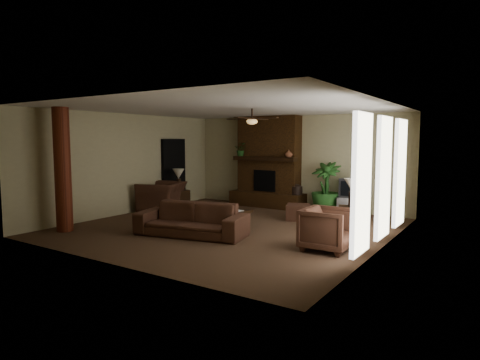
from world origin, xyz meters
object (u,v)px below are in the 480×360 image
Objects in this scene: coffee_table at (224,212)px; side_table_left at (179,199)px; armchair_left at (162,192)px; floor_plant at (325,199)px; tv_stand at (352,206)px; ottoman at (298,212)px; side_table_right at (349,218)px; lamp_right at (352,187)px; lamp_left at (179,175)px; armchair_right at (328,227)px; sofa at (191,214)px; log_column at (63,170)px; floor_vase at (297,195)px.

side_table_left is (-2.76, 1.51, -0.10)m from coffee_table.
floor_plant is at bearing 97.28° from armchair_left.
side_table_left is at bearing 152.96° from armchair_left.
ottoman is at bearing -145.58° from tv_stand.
side_table_right is (2.60, 1.34, -0.10)m from coffee_table.
side_table_left is at bearing 178.44° from tv_stand.
side_table_left is 0.85× the size of lamp_right.
armchair_left reaches higher than floor_plant.
lamp_left is (-4.07, -1.61, 0.59)m from floor_plant.
floor_plant is 2.23× the size of lamp_right.
coffee_table reaches higher than ottoman.
armchair_right reaches higher than side_table_right.
coffee_table is at bearing -152.65° from side_table_right.
sofa is 2.69× the size of armchair_right.
log_column is at bearing -90.75° from side_table_left.
floor_plant is (0.23, 1.29, 0.21)m from ottoman.
armchair_right is at bearing -67.88° from floor_plant.
floor_vase is (3.16, 5.55, -0.97)m from log_column.
side_table_right is (5.41, 3.65, -1.12)m from log_column.
armchair_right is at bearing 16.85° from log_column.
sofa reaches higher than tv_stand.
floor_plant is at bearing 21.56° from lamp_left.
side_table_left is at bearing -150.85° from floor_vase.
armchair_right is 4.02m from floor_plant.
floor_plant is (1.31, 3.12, 0.03)m from coffee_table.
tv_stand is at bearing 107.44° from lamp_right.
armchair_right is 1.16× the size of floor_vase.
log_column reaches higher than sofa.
lamp_right is at bearing -1.97° from lamp_left.
tv_stand reaches higher than ottoman.
coffee_table is at bearing 71.74° from sofa.
armchair_right is at bearing -83.39° from side_table_right.
log_column is at bearing -146.31° from lamp_right.
floor_plant reaches higher than tv_stand.
side_table_right is (-0.23, 1.95, -0.17)m from armchair_right.
ottoman is at bearing -62.71° from floor_vase.
armchair_right is 3.00m from ottoman.
ottoman is 1.09× the size of side_table_right.
lamp_right is (0.60, -1.92, 0.75)m from tv_stand.
floor_vase is (0.46, 4.30, -0.04)m from sofa.
log_column is at bearing 105.54° from armchair_right.
floor_vase is 3.60m from lamp_left.
coffee_table is at bearing -28.71° from lamp_left.
armchair_left is 3.97m from floor_vase.
lamp_right reaches higher than coffee_table.
sofa is 4.41m from floor_plant.
floor_vase is at bearing 29.08° from lamp_left.
floor_vase is at bearing 139.80° from side_table_right.
log_column is 2.17× the size of armchair_left.
floor_vase is at bearing 158.56° from tv_stand.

